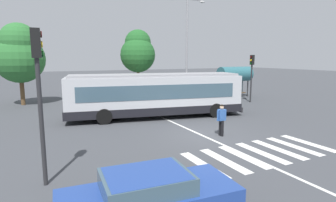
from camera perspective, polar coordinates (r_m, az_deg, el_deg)
name	(u,v)px	position (r m, az deg, el deg)	size (l,w,h in m)	color
ground_plane	(207,135)	(15.18, 8.18, -7.04)	(160.00, 160.00, 0.00)	#424449
city_transit_bus	(156,95)	(19.23, -2.57, 1.26)	(12.50, 4.86, 3.06)	black
pedestrian_crossing_street	(222,118)	(14.97, 11.06, -3.52)	(0.58, 0.34, 1.72)	black
foreground_sedan	(149,194)	(7.29, -4.04, -18.80)	(4.63, 2.16, 1.35)	black
parked_car_silver	(87,91)	(29.29, -16.39, 1.93)	(2.26, 4.66, 1.35)	black
parked_car_red	(115,90)	(29.62, -11.01, 2.21)	(2.33, 4.68, 1.35)	black
parked_car_white	(139,89)	(30.40, -6.12, 2.49)	(2.13, 4.62, 1.35)	black
traffic_light_near_corner	(39,83)	(9.50, -25.27, 3.33)	(0.33, 0.32, 5.05)	#28282B
traffic_light_far_corner	(252,71)	(26.87, 16.98, 6.06)	(0.33, 0.32, 4.43)	#28282B
bus_stop_shelter	(235,75)	(29.79, 13.71, 5.34)	(3.77, 1.54, 3.25)	#28282B
twin_arm_street_lamp	(187,39)	(27.96, 3.95, 12.73)	(4.02, 0.32, 9.96)	#939399
background_tree_left	(19,54)	(27.36, -28.49, 8.61)	(4.21, 4.21, 7.13)	brown
background_tree_right	(138,51)	(34.22, -6.28, 10.20)	(4.25, 4.25, 7.59)	brown
crosswalk_painted_stripes	(261,153)	(13.05, 18.82, -10.11)	(6.63, 2.99, 0.01)	silver
lane_center_line	(185,127)	(16.67, 3.47, -5.50)	(0.16, 24.00, 0.01)	silver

